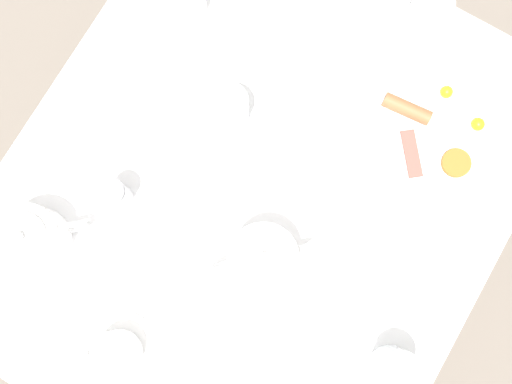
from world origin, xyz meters
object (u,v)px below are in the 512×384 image
(creamer_jug, at_px, (192,3))
(fork_by_plate, at_px, (389,257))
(breakfast_plate, at_px, (437,129))
(pepper_grinder, at_px, (114,193))
(teapot_near, at_px, (262,259))
(water_glass_short, at_px, (229,108))
(wine_glass_spare, at_px, (428,14))
(water_glass_tall, at_px, (395,370))
(teapot_far, at_px, (31,239))
(teacup_with_saucer_left, at_px, (118,353))

(creamer_jug, bearing_deg, fork_by_plate, 67.55)
(breakfast_plate, height_order, fork_by_plate, breakfast_plate)
(creamer_jug, xyz_separation_m, pepper_grinder, (0.40, 0.08, 0.03))
(teapot_near, bearing_deg, water_glass_short, 88.63)
(teapot_near, bearing_deg, creamer_jug, 91.32)
(wine_glass_spare, height_order, fork_by_plate, wine_glass_spare)
(pepper_grinder, bearing_deg, water_glass_tall, 88.51)
(teapot_far, xyz_separation_m, teacup_with_saucer_left, (0.10, 0.24, -0.02))
(teapot_far, distance_m, teacup_with_saucer_left, 0.26)
(fork_by_plate, bearing_deg, breakfast_plate, -171.46)
(teapot_near, height_order, fork_by_plate, teapot_near)
(wine_glass_spare, height_order, creamer_jug, wine_glass_spare)
(teapot_far, relative_size, pepper_grinder, 1.38)
(pepper_grinder, xyz_separation_m, fork_by_plate, (-0.16, 0.50, -0.06))
(teapot_near, xyz_separation_m, water_glass_tall, (0.05, 0.30, 0.00))
(teapot_near, xyz_separation_m, creamer_jug, (-0.37, -0.37, -0.02))
(wine_glass_spare, bearing_deg, pepper_grinder, -28.88)
(teacup_with_saucer_left, relative_size, pepper_grinder, 1.24)
(water_glass_tall, bearing_deg, creamer_jug, -121.66)
(wine_glass_spare, xyz_separation_m, creamer_jug, (0.21, -0.41, -0.02))
(breakfast_plate, height_order, wine_glass_spare, wine_glass_spare)
(teapot_far, distance_m, water_glass_short, 0.44)
(teacup_with_saucer_left, relative_size, water_glass_tall, 1.51)
(teapot_far, bearing_deg, water_glass_tall, 143.98)
(fork_by_plate, bearing_deg, teapot_near, -58.59)
(breakfast_plate, distance_m, wine_glass_spare, 0.22)
(water_glass_tall, relative_size, water_glass_short, 1.11)
(breakfast_plate, distance_m, water_glass_short, 0.41)
(teapot_near, relative_size, fork_by_plate, 1.04)
(creamer_jug, bearing_deg, wine_glass_spare, 116.45)
(water_glass_tall, distance_m, water_glass_short, 0.56)
(creamer_jug, height_order, pepper_grinder, pepper_grinder)
(wine_glass_spare, relative_size, creamer_jug, 1.20)
(water_glass_short, bearing_deg, fork_by_plate, 77.78)
(teacup_with_saucer_left, height_order, fork_by_plate, teacup_with_saucer_left)
(water_glass_short, bearing_deg, breakfast_plate, 115.90)
(water_glass_short, xyz_separation_m, wine_glass_spare, (-0.36, 0.24, 0.00))
(teapot_far, relative_size, creamer_jug, 2.14)
(breakfast_plate, xyz_separation_m, pepper_grinder, (0.43, -0.46, 0.05))
(teapot_near, height_order, water_glass_tall, teapot_near)
(teapot_near, height_order, water_glass_short, teapot_near)
(water_glass_tall, relative_size, creamer_jug, 1.28)
(water_glass_tall, height_order, fork_by_plate, water_glass_tall)
(teapot_near, height_order, creamer_jug, teapot_near)
(wine_glass_spare, bearing_deg, water_glass_short, -33.69)
(teapot_near, xyz_separation_m, pepper_grinder, (0.04, -0.29, 0.01))
(water_glass_short, bearing_deg, teapot_far, -24.97)
(teacup_with_saucer_left, height_order, pepper_grinder, pepper_grinder)
(breakfast_plate, bearing_deg, teapot_far, -43.79)
(creamer_jug, distance_m, fork_by_plate, 0.63)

